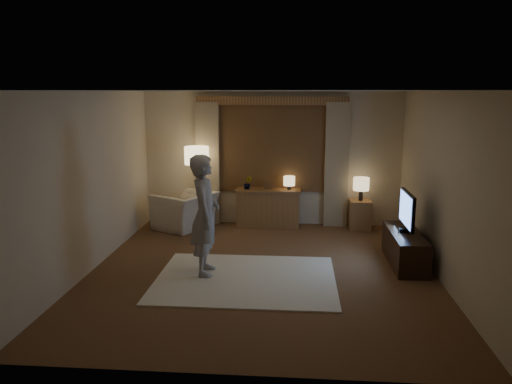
# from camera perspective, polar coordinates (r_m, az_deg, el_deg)

# --- Properties ---
(room) EXTENTS (5.04, 5.54, 2.64)m
(room) POSITION_cam_1_polar(r_m,az_deg,el_deg) (7.55, 0.96, 1.84)
(room) COLOR brown
(room) RESTS_ON ground
(rug) EXTENTS (2.50, 2.00, 0.02)m
(rug) POSITION_cam_1_polar(r_m,az_deg,el_deg) (7.10, -1.18, -9.89)
(rug) COLOR white
(rug) RESTS_ON floor
(sideboard) EXTENTS (1.20, 0.40, 0.70)m
(sideboard) POSITION_cam_1_polar(r_m,az_deg,el_deg) (9.71, 1.41, -1.94)
(sideboard) COLOR brown
(sideboard) RESTS_ON floor
(picture_frame) EXTENTS (0.16, 0.02, 0.20)m
(picture_frame) POSITION_cam_1_polar(r_m,az_deg,el_deg) (9.61, 1.42, 0.67)
(picture_frame) COLOR brown
(picture_frame) RESTS_ON sideboard
(plant) EXTENTS (0.16, 0.13, 0.30)m
(plant) POSITION_cam_1_polar(r_m,az_deg,el_deg) (9.63, -0.95, 1.00)
(plant) COLOR #999999
(plant) RESTS_ON sideboard
(table_lamp_sideboard) EXTENTS (0.22, 0.22, 0.30)m
(table_lamp_sideboard) POSITION_cam_1_polar(r_m,az_deg,el_deg) (9.58, 3.82, 1.20)
(table_lamp_sideboard) COLOR black
(table_lamp_sideboard) RESTS_ON sideboard
(floor_lamp) EXTENTS (0.46, 0.46, 1.57)m
(floor_lamp) POSITION_cam_1_polar(r_m,az_deg,el_deg) (9.51, -6.79, 3.66)
(floor_lamp) COLOR black
(floor_lamp) RESTS_ON floor
(armchair) EXTENTS (1.31, 1.36, 0.69)m
(armchair) POSITION_cam_1_polar(r_m,az_deg,el_deg) (9.70, -8.08, -2.10)
(armchair) COLOR #EFE0C5
(armchair) RESTS_ON floor
(side_table) EXTENTS (0.40, 0.40, 0.56)m
(side_table) POSITION_cam_1_polar(r_m,az_deg,el_deg) (9.74, 11.79, -2.57)
(side_table) COLOR brown
(side_table) RESTS_ON floor
(table_lamp_side) EXTENTS (0.30, 0.30, 0.44)m
(table_lamp_side) POSITION_cam_1_polar(r_m,az_deg,el_deg) (9.61, 11.93, 0.84)
(table_lamp_side) COLOR black
(table_lamp_side) RESTS_ON side_table
(tv_stand) EXTENTS (0.45, 1.40, 0.50)m
(tv_stand) POSITION_cam_1_polar(r_m,az_deg,el_deg) (7.97, 16.65, -6.17)
(tv_stand) COLOR black
(tv_stand) RESTS_ON floor
(tv) EXTENTS (0.21, 0.86, 0.62)m
(tv) POSITION_cam_1_polar(r_m,az_deg,el_deg) (7.81, 16.88, -2.02)
(tv) COLOR black
(tv) RESTS_ON tv_stand
(person) EXTENTS (0.47, 0.66, 1.72)m
(person) POSITION_cam_1_polar(r_m,az_deg,el_deg) (7.08, -5.85, -2.63)
(person) COLOR #A19B95
(person) RESTS_ON rug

